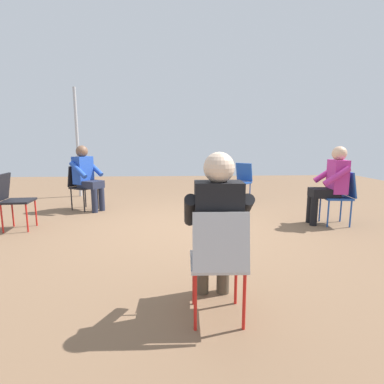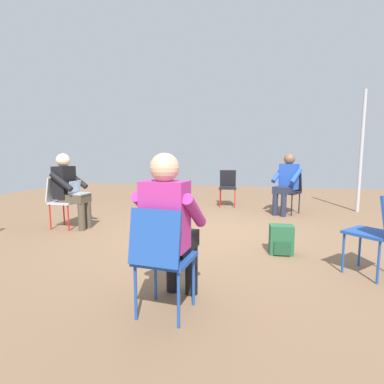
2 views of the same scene
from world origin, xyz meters
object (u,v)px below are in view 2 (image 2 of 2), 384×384
Objects in this scene: chair_northeast at (378,229)px; person_in_magenta at (170,223)px; chair_west at (228,185)px; backpack_near_laptop_user at (281,241)px; chair_south at (61,198)px; person_in_blue at (286,181)px; chair_east at (162,254)px; chair_northwest at (290,190)px; person_with_laptop at (70,187)px.

chair_northeast is 2.12m from person_in_magenta.
backpack_near_laptop_user is at bearing 102.38° from chair_west.
chair_south is 0.69× the size of person_in_blue.
person_in_magenta reaches higher than chair_east.
chair_east is 2.00m from backpack_near_laptop_user.
chair_west is 0.69× the size of person_in_magenta.
chair_south is 3.31m from person_in_magenta.
chair_northwest is 3.29m from chair_northeast.
person_in_magenta is at bearing 49.55° from person_with_laptop.
chair_south is 4.51m from chair_northeast.
person_in_magenta reaches higher than chair_northeast.
chair_northeast is at bearing 38.31° from chair_east.
chair_northwest is 1.00× the size of chair_south.
person_with_laptop is at bearing 61.91° from chair_northwest.
backpack_near_laptop_user is (-1.55, 0.96, -0.54)m from person_in_magenta.
chair_south is at bearing 43.21° from chair_west.
chair_east is (2.30, 2.51, 0.00)m from chair_south.
chair_east and chair_northeast have the same top height.
chair_northwest is 0.26m from person_in_blue.
chair_northeast is 3.17m from person_in_blue.
chair_northwest is 1.00× the size of chair_east.
person_in_blue is (0.73, 1.26, 0.20)m from chair_west.
person_in_magenta is (2.13, 2.53, 0.20)m from chair_south.
chair_northwest is 4.40m from chair_south.
chair_south is 0.69× the size of person_in_magenta.
chair_west is at bearing 8.08° from chair_northwest.
chair_northwest is at bearing 79.04° from chair_east.
backpack_near_laptop_user is (-0.53, -0.88, -0.34)m from chair_northeast.
chair_northwest is at bearing 78.63° from person_in_magenta.
backpack_near_laptop_user is at bearing 65.94° from chair_east.
person_with_laptop and person_in_magenta have the same top height.
chair_northwest and chair_northeast have the same top height.
person_in_blue is (-4.29, 1.25, 0.20)m from chair_east.
chair_northeast is (3.84, 1.88, 0.00)m from chair_west.
person_in_magenta is (4.13, -1.23, 0.00)m from person_in_blue.
chair_west is 0.69× the size of person_in_blue.
chair_northwest is 4.26m from person_with_laptop.
chair_northwest is 1.00× the size of chair_west.
chair_east is 0.69× the size of person_in_blue.
chair_east is 3.28m from person_with_laptop.
chair_northeast is 1.08m from backpack_near_laptop_user.
person_with_laptop reaches higher than chair_northwest.
person_in_blue is at bearing 53.91° from chair_northeast.
chair_northwest is 2.77m from backpack_near_laptop_user.
chair_south is 2.36× the size of backpack_near_laptop_user.
person_with_laptop is at bearing 143.73° from person_in_magenta.
person_with_laptop is at bearing 118.02° from chair_northeast.
chair_northeast is at bearing 76.85° from person_with_laptop.
chair_northwest and chair_south have the same top height.
person_in_blue is (-3.11, -0.61, 0.20)m from chair_northeast.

